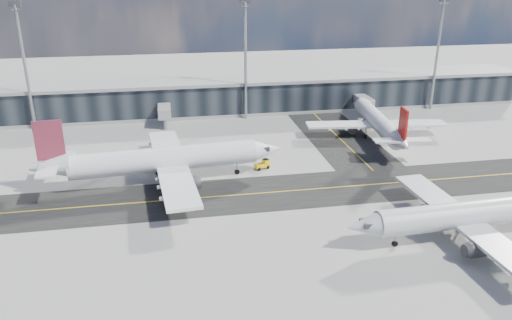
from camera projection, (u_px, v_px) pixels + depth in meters
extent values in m
plane|color=gray|center=(293.00, 201.00, 81.24)|extent=(300.00, 300.00, 0.00)
cube|color=black|center=(287.00, 191.00, 84.90)|extent=(180.00, 14.00, 0.02)
cube|color=black|center=(331.00, 130.00, 116.29)|extent=(14.00, 50.00, 0.02)
cube|color=yellow|center=(287.00, 191.00, 84.89)|extent=(180.00, 0.25, 0.01)
cube|color=yellow|center=(331.00, 130.00, 116.28)|extent=(0.25, 50.00, 0.01)
cube|color=black|center=(242.00, 96.00, 130.16)|extent=(150.00, 12.00, 8.00)
cube|color=gray|center=(241.00, 79.00, 128.55)|extent=(152.00, 13.00, 0.80)
cube|color=gray|center=(242.00, 109.00, 131.47)|extent=(150.00, 12.20, 0.80)
cube|color=gray|center=(164.00, 110.00, 119.69)|extent=(3.00, 10.00, 2.40)
cylinder|color=gray|center=(165.00, 125.00, 115.95)|extent=(0.60, 0.60, 2.40)
cube|color=gray|center=(362.00, 100.00, 128.00)|extent=(3.00, 10.00, 2.40)
cylinder|color=gray|center=(368.00, 114.00, 124.26)|extent=(0.60, 0.60, 2.40)
cylinder|color=gray|center=(26.00, 70.00, 111.78)|extent=(0.70, 0.70, 28.00)
cube|color=#2D2D30|center=(14.00, 4.00, 106.59)|extent=(2.50, 0.50, 1.40)
cylinder|color=gray|center=(246.00, 62.00, 120.10)|extent=(0.70, 0.70, 28.00)
cube|color=#2D2D30|center=(245.00, 1.00, 114.91)|extent=(2.50, 0.50, 1.40)
cylinder|color=gray|center=(437.00, 56.00, 128.41)|extent=(0.70, 0.70, 28.00)
cylinder|color=white|center=(165.00, 159.00, 87.06)|extent=(32.43, 6.96, 4.29)
cone|color=white|center=(265.00, 150.00, 91.47)|extent=(5.70, 4.72, 4.29)
cone|color=white|center=(50.00, 166.00, 82.28)|extent=(6.77, 4.81, 4.29)
cube|color=white|center=(171.00, 164.00, 87.71)|extent=(8.38, 36.79, 0.54)
cylinder|color=#2D2D30|center=(174.00, 157.00, 94.18)|extent=(4.70, 2.83, 2.47)
cylinder|color=#2D2D30|center=(183.00, 184.00, 82.61)|extent=(4.70, 2.83, 2.47)
cube|color=silver|center=(174.00, 153.00, 93.87)|extent=(2.17, 0.61, 0.86)
cube|color=silver|center=(182.00, 179.00, 82.30)|extent=(2.17, 0.61, 0.86)
cube|color=#622140|center=(49.00, 140.00, 80.76)|extent=(4.53, 0.86, 6.65)
cube|color=white|center=(49.00, 163.00, 82.04)|extent=(4.07, 13.08, 0.38)
cube|color=#2D2D30|center=(262.00, 148.00, 91.19)|extent=(2.33, 2.53, 0.75)
cylinder|color=gray|center=(237.00, 168.00, 91.27)|extent=(0.28, 0.28, 2.15)
cylinder|color=black|center=(237.00, 172.00, 91.56)|extent=(0.99, 0.45, 0.97)
cylinder|color=black|center=(159.00, 172.00, 91.04)|extent=(1.22, 0.63, 1.18)
cylinder|color=black|center=(162.00, 186.00, 85.25)|extent=(1.22, 0.63, 1.18)
cylinder|color=white|center=(378.00, 121.00, 110.24)|extent=(6.98, 27.71, 3.66)
cone|color=white|center=(360.00, 103.00, 124.71)|extent=(4.19, 4.99, 3.66)
cone|color=white|center=(402.00, 143.00, 95.14)|extent=(4.31, 5.90, 3.66)
cube|color=white|center=(376.00, 124.00, 111.43)|extent=(31.46, 8.34, 0.46)
cylinder|color=#2D2D30|center=(351.00, 128.00, 112.35)|extent=(2.56, 4.07, 2.11)
cylinder|color=#2D2D30|center=(399.00, 127.00, 112.94)|extent=(2.56, 4.07, 2.11)
cube|color=silver|center=(351.00, 124.00, 112.08)|extent=(0.59, 1.86, 0.73)
cube|color=silver|center=(399.00, 124.00, 112.67)|extent=(0.59, 1.86, 0.73)
cube|color=red|center=(403.00, 123.00, 94.17)|extent=(0.88, 3.87, 5.68)
cube|color=white|center=(402.00, 140.00, 94.94)|extent=(11.22, 3.88, 0.32)
cube|color=#2D2D30|center=(361.00, 102.00, 124.15)|extent=(2.22, 2.06, 0.64)
cylinder|color=gray|center=(364.00, 118.00, 121.39)|extent=(0.24, 0.24, 1.83)
cylinder|color=black|center=(364.00, 121.00, 121.64)|extent=(0.42, 0.86, 0.82)
cylinder|color=black|center=(365.00, 136.00, 110.39)|extent=(0.58, 1.06, 1.01)
cylinder|color=black|center=(390.00, 136.00, 110.69)|extent=(0.58, 1.06, 1.01)
cylinder|color=silver|center=(471.00, 214.00, 69.13)|extent=(28.05, 4.81, 3.72)
cone|color=silver|center=(365.00, 226.00, 65.94)|extent=(4.80, 3.90, 3.72)
cube|color=silver|center=(464.00, 221.00, 69.28)|extent=(5.88, 31.80, 0.47)
cylinder|color=#2D2D30|center=(482.00, 248.00, 64.39)|extent=(3.99, 2.29, 2.14)
cylinder|color=#2D2D30|center=(435.00, 210.00, 74.54)|extent=(3.99, 2.29, 2.14)
cube|color=silver|center=(483.00, 243.00, 64.12)|extent=(1.87, 0.44, 0.74)
cube|color=silver|center=(436.00, 205.00, 74.27)|extent=(1.87, 0.44, 0.74)
cube|color=#2D2D30|center=(368.00, 223.00, 65.89)|extent=(1.94, 2.12, 0.65)
cylinder|color=gray|center=(395.00, 239.00, 67.83)|extent=(0.23, 0.23, 1.86)
cylinder|color=black|center=(395.00, 244.00, 68.08)|extent=(0.85, 0.36, 0.84)
cylinder|color=black|center=(486.00, 244.00, 67.95)|extent=(1.04, 0.50, 1.02)
cylinder|color=black|center=(462.00, 224.00, 73.03)|extent=(1.04, 0.50, 1.02)
cube|color=yellow|center=(262.00, 165.00, 93.98)|extent=(3.11, 2.17, 0.66)
cube|color=yellow|center=(266.00, 161.00, 94.14)|extent=(1.38, 1.50, 0.85)
cube|color=black|center=(266.00, 160.00, 94.02)|extent=(1.28, 1.42, 0.24)
cylinder|color=black|center=(265.00, 165.00, 95.05)|extent=(0.70, 0.44, 0.66)
cylinder|color=black|center=(268.00, 167.00, 94.05)|extent=(0.70, 0.44, 0.66)
cylinder|color=black|center=(256.00, 167.00, 94.18)|extent=(0.70, 0.44, 0.66)
cylinder|color=black|center=(259.00, 169.00, 93.19)|extent=(0.70, 0.44, 0.66)
imported|color=white|center=(372.00, 122.00, 119.57)|extent=(3.24, 5.99, 1.60)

